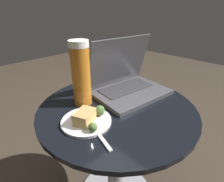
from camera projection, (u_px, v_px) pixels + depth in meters
table at (117, 140)px, 0.80m from camera, size 0.64×0.64×0.58m
laptop at (127, 82)px, 0.81m from camera, size 0.36×0.28×0.25m
beer_glass at (81, 74)px, 0.68m from camera, size 0.08×0.08×0.26m
snack_plate at (88, 118)px, 0.61m from camera, size 0.18×0.18×0.05m
fork at (95, 130)px, 0.58m from camera, size 0.07×0.19×0.00m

